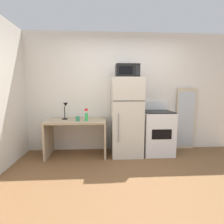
# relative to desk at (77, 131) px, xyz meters

# --- Properties ---
(ground_plane) EXTENTS (12.00, 12.00, 0.00)m
(ground_plane) POSITION_rel_desk_xyz_m (1.02, -1.31, -0.53)
(ground_plane) COLOR brown
(wall_back_white) EXTENTS (5.00, 0.10, 2.60)m
(wall_back_white) POSITION_rel_desk_xyz_m (1.02, 0.39, 0.77)
(wall_back_white) COLOR silver
(wall_back_white) RESTS_ON ground
(desk) EXTENTS (1.21, 0.63, 0.75)m
(desk) POSITION_rel_desk_xyz_m (0.00, 0.00, 0.00)
(desk) COLOR tan
(desk) RESTS_ON ground
(desk_lamp) EXTENTS (0.14, 0.12, 0.35)m
(desk_lamp) POSITION_rel_desk_xyz_m (-0.23, 0.07, 0.46)
(desk_lamp) COLOR black
(desk_lamp) RESTS_ON desk
(coffee_mug) EXTENTS (0.08, 0.08, 0.09)m
(coffee_mug) POSITION_rel_desk_xyz_m (0.04, -0.11, 0.27)
(coffee_mug) COLOR #338C66
(coffee_mug) RESTS_ON desk
(spray_bottle) EXTENTS (0.06, 0.06, 0.25)m
(spray_bottle) POSITION_rel_desk_xyz_m (0.22, -0.12, 0.32)
(spray_bottle) COLOR green
(spray_bottle) RESTS_ON desk
(refrigerator) EXTENTS (0.62, 0.65, 1.61)m
(refrigerator) POSITION_rel_desk_xyz_m (1.04, 0.00, 0.28)
(refrigerator) COLOR beige
(refrigerator) RESTS_ON ground
(microwave) EXTENTS (0.46, 0.35, 0.26)m
(microwave) POSITION_rel_desk_xyz_m (1.04, -0.02, 1.21)
(microwave) COLOR black
(microwave) RESTS_ON refrigerator
(oven_range) EXTENTS (0.62, 0.61, 1.10)m
(oven_range) POSITION_rel_desk_xyz_m (1.70, 0.02, -0.06)
(oven_range) COLOR white
(oven_range) RESTS_ON ground
(leaning_mirror) EXTENTS (0.44, 0.03, 1.40)m
(leaning_mirror) POSITION_rel_desk_xyz_m (2.45, 0.27, 0.17)
(leaning_mirror) COLOR #C6B793
(leaning_mirror) RESTS_ON ground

